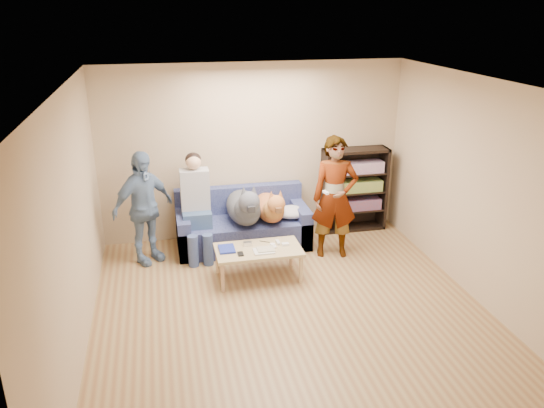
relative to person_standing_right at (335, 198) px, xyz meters
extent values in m
plane|color=olive|center=(-0.95, -1.50, -0.86)|extent=(5.00, 5.00, 0.00)
plane|color=white|center=(-0.95, -1.50, 1.74)|extent=(5.00, 5.00, 0.00)
plane|color=tan|center=(-0.95, 1.00, 0.44)|extent=(4.50, 0.00, 4.50)
plane|color=tan|center=(-0.95, -4.00, 0.44)|extent=(4.50, 0.00, 4.50)
plane|color=tan|center=(-3.20, -1.50, 0.44)|extent=(0.00, 5.00, 5.00)
plane|color=tan|center=(1.30, -1.50, 0.44)|extent=(0.00, 5.00, 5.00)
ellipsoid|color=#BABBC0|center=(-0.49, 0.46, -0.35)|extent=(0.47, 0.39, 0.16)
imported|color=gray|center=(0.00, 0.00, 0.00)|extent=(0.69, 0.51, 1.72)
imported|color=#6889A6|center=(-2.58, 0.35, -0.07)|extent=(0.98, 0.84, 1.57)
cube|color=white|center=(-0.20, -0.20, 0.16)|extent=(0.06, 0.12, 0.03)
cube|color=navy|center=(-1.57, -0.41, -0.43)|extent=(0.20, 0.26, 0.03)
cube|color=beige|center=(-1.12, -0.56, -0.43)|extent=(0.26, 0.20, 0.02)
cube|color=#ACA48A|center=(-1.09, -0.54, -0.42)|extent=(0.22, 0.17, 0.01)
cube|color=silver|center=(-1.29, -0.34, -0.41)|extent=(0.11, 0.06, 0.05)
cube|color=silver|center=(-0.89, -0.36, -0.42)|extent=(0.04, 0.13, 0.03)
cube|color=white|center=(-0.81, -0.44, -0.42)|extent=(0.09, 0.06, 0.03)
cylinder|color=silver|center=(-0.97, -0.48, -0.43)|extent=(0.07, 0.07, 0.02)
cylinder|color=white|center=(-0.97, -0.40, -0.43)|extent=(0.07, 0.07, 0.02)
cylinder|color=#EA5821|center=(-1.19, -0.62, -0.43)|extent=(0.13, 0.06, 0.01)
cylinder|color=black|center=(-1.05, -0.28, -0.43)|extent=(0.13, 0.08, 0.01)
cube|color=black|center=(-1.42, -0.58, -0.43)|extent=(0.07, 0.12, 0.02)
cube|color=#515B93|center=(-1.20, 0.55, -0.65)|extent=(1.90, 0.85, 0.42)
cube|color=#515B93|center=(-1.20, 0.89, -0.24)|extent=(1.90, 0.18, 0.40)
cube|color=#515B93|center=(-2.06, 0.55, -0.57)|extent=(0.18, 0.85, 0.58)
cube|color=#515B93|center=(-0.34, 0.55, -0.57)|extent=(0.18, 0.85, 0.58)
cube|color=#3A5581|center=(-1.86, 0.47, -0.33)|extent=(0.40, 0.38, 0.22)
cylinder|color=#3A4F7F|center=(-1.96, 0.05, -0.65)|extent=(0.14, 0.14, 0.47)
cylinder|color=#3D5787|center=(-1.76, 0.05, -0.65)|extent=(0.14, 0.14, 0.47)
cube|color=#AAA9AE|center=(-1.86, 0.57, 0.06)|extent=(0.40, 0.24, 0.58)
sphere|color=#DEAD85|center=(-1.86, 0.57, 0.46)|extent=(0.21, 0.21, 0.21)
ellipsoid|color=black|center=(-1.86, 0.60, 0.49)|extent=(0.22, 0.22, 0.19)
ellipsoid|color=#484A51|center=(-1.19, 0.50, -0.23)|extent=(0.48, 0.99, 0.41)
sphere|color=#4D5157|center=(-1.19, 0.17, -0.13)|extent=(0.36, 0.36, 0.36)
sphere|color=#50525B|center=(-1.19, 0.00, 0.03)|extent=(0.29, 0.29, 0.29)
cube|color=black|center=(-1.19, -0.13, -0.01)|extent=(0.09, 0.14, 0.08)
cone|color=#52565D|center=(-1.26, 0.02, 0.18)|extent=(0.09, 0.09, 0.14)
cone|color=#494C53|center=(-1.13, 0.02, 0.18)|extent=(0.09, 0.09, 0.14)
cylinder|color=#51535C|center=(-1.19, 0.92, -0.27)|extent=(0.06, 0.32, 0.19)
ellipsoid|color=#C7733C|center=(-0.82, 0.49, -0.26)|extent=(0.40, 0.84, 0.35)
sphere|color=#B66E37|center=(-0.82, 0.19, -0.18)|extent=(0.30, 0.30, 0.30)
sphere|color=#C5643C|center=(-0.82, 0.03, -0.04)|extent=(0.25, 0.25, 0.25)
cube|color=#56351D|center=(-0.82, -0.08, -0.08)|extent=(0.08, 0.12, 0.07)
cone|color=#AA6133|center=(-0.88, 0.06, 0.09)|extent=(0.08, 0.08, 0.12)
cone|color=#A96B33|center=(-0.76, 0.06, 0.09)|extent=(0.08, 0.08, 0.12)
cylinder|color=gold|center=(-0.82, 0.88, -0.30)|extent=(0.05, 0.27, 0.16)
cube|color=tan|center=(-1.17, -0.46, -0.46)|extent=(1.10, 0.60, 0.04)
cylinder|color=tan|center=(-1.67, -0.71, -0.67)|extent=(0.05, 0.05, 0.38)
cylinder|color=tan|center=(-0.67, -0.71, -0.67)|extent=(0.05, 0.05, 0.38)
cylinder|color=tan|center=(-1.67, -0.21, -0.67)|extent=(0.05, 0.05, 0.38)
cylinder|color=#DAB186|center=(-0.67, -0.21, -0.67)|extent=(0.05, 0.05, 0.38)
cube|color=black|center=(0.12, 0.82, -0.21)|extent=(0.04, 0.34, 1.30)
cube|color=black|center=(1.08, 0.82, -0.21)|extent=(0.04, 0.34, 1.30)
cube|color=black|center=(0.60, 0.82, 0.42)|extent=(1.00, 0.34, 0.04)
cube|color=black|center=(0.60, 0.82, -0.84)|extent=(1.00, 0.34, 0.04)
cube|color=black|center=(0.60, 0.98, -0.21)|extent=(1.00, 0.02, 1.30)
cube|color=black|center=(0.60, 0.82, -0.54)|extent=(0.94, 0.32, 0.03)
cube|color=black|center=(0.60, 0.82, -0.24)|extent=(0.94, 0.32, 0.02)
cube|color=black|center=(0.60, 0.82, 0.06)|extent=(0.94, 0.32, 0.02)
cube|color=#B23333|center=(0.60, 0.80, -0.44)|extent=(0.84, 0.24, 0.17)
cube|color=gold|center=(0.60, 0.80, -0.14)|extent=(0.84, 0.24, 0.17)
cube|color=#994C99|center=(0.60, 0.80, 0.16)|extent=(0.84, 0.24, 0.17)
camera|label=1|loc=(-2.31, -6.49, 2.49)|focal=35.00mm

